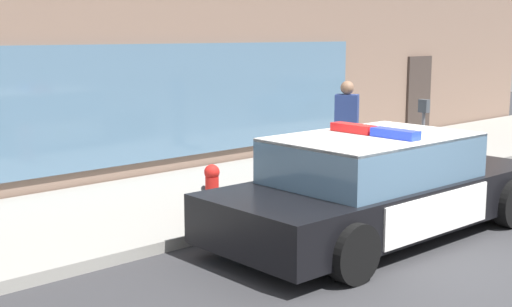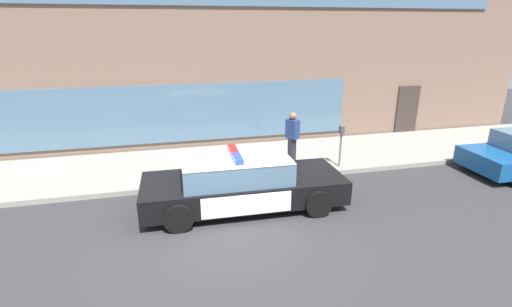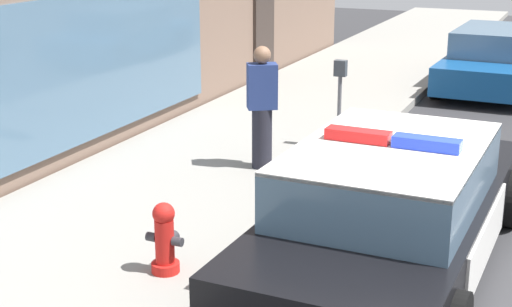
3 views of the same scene
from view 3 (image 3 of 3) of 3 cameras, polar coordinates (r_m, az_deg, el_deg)
The scene contains 6 objects.
sidewalk at distance 8.89m, azimuth -11.14°, elevation -5.93°, with size 48.00×3.54×0.15m, color gray.
police_cruiser at distance 7.96m, azimuth 10.05°, elevation -3.95°, with size 5.13×2.21×1.49m.
fire_hydrant at distance 7.60m, azimuth -6.78°, elevation -6.29°, with size 0.34×0.39×0.73m.
car_down_street at distance 17.30m, azimuth 17.53°, elevation 6.71°, with size 4.74×2.19×1.29m.
pedestrian_on_sidewalk at distance 10.57m, azimuth 0.45°, elevation 3.44°, with size 0.43×0.48×1.71m.
parking_meter at distance 11.60m, azimuth 6.25°, elevation 4.91°, with size 0.12×0.18×1.34m.
Camera 3 is at (-6.67, -0.50, 3.49)m, focal length 53.89 mm.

